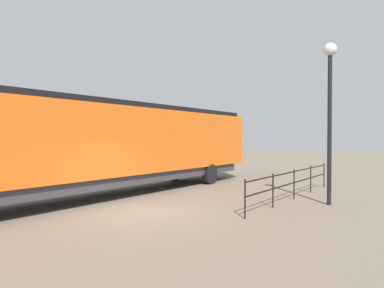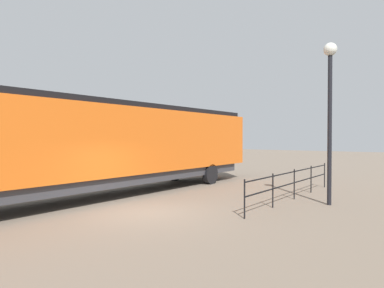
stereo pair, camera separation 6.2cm
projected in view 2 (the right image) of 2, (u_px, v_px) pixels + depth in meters
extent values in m
plane|color=#756656|center=(144.00, 213.00, 11.64)|extent=(120.00, 120.00, 0.00)
cube|color=orange|center=(107.00, 141.00, 14.80)|extent=(2.91, 18.99, 2.88)
cube|color=black|center=(214.00, 147.00, 21.53)|extent=(2.80, 2.13, 2.01)
cube|color=black|center=(107.00, 105.00, 14.77)|extent=(2.62, 18.23, 0.24)
cube|color=#38383D|center=(107.00, 179.00, 14.83)|extent=(2.62, 17.47, 0.45)
cylinder|color=black|center=(174.00, 171.00, 20.47)|extent=(0.30, 1.10, 1.10)
cylinder|color=black|center=(210.00, 174.00, 18.89)|extent=(0.30, 1.10, 1.10)
cylinder|color=black|center=(330.00, 129.00, 12.94)|extent=(0.16, 0.16, 5.77)
sphere|color=silver|center=(330.00, 49.00, 12.89)|extent=(0.50, 0.50, 0.50)
cube|color=black|center=(294.00, 172.00, 14.18)|extent=(0.04, 8.65, 0.04)
cube|color=black|center=(294.00, 183.00, 14.19)|extent=(0.04, 8.65, 0.04)
cylinder|color=black|center=(245.00, 199.00, 10.75)|extent=(0.05, 0.05, 1.26)
cylinder|color=black|center=(273.00, 191.00, 12.47)|extent=(0.05, 0.05, 1.26)
cylinder|color=black|center=(294.00, 184.00, 14.19)|extent=(0.05, 0.05, 1.26)
cylinder|color=black|center=(311.00, 179.00, 15.91)|extent=(0.05, 0.05, 1.26)
cylinder|color=black|center=(325.00, 175.00, 17.64)|extent=(0.05, 0.05, 1.26)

